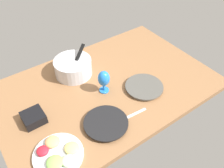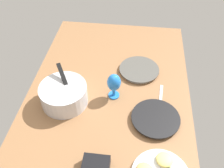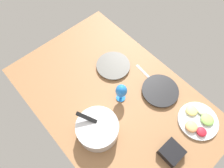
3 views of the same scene
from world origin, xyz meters
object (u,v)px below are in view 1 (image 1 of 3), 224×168
Objects in this scene: mixing_bowl at (73,67)px; square_bowl_black at (33,117)px; hurricane_glass_blue at (104,79)px; dinner_plate_left at (106,123)px; fruit_platter at (58,154)px; dinner_plate_right at (144,87)px.

mixing_bowl reaches higher than square_bowl_black.
mixing_bowl is 1.62× the size of hurricane_glass_blue.
square_bowl_black is at bearing 140.56° from dinner_plate_left.
square_bowl_black is (-51.74, 2.99, -7.53)cm from hurricane_glass_blue.
fruit_platter is 58.43cm from hurricane_glass_blue.
mixing_bowl reaches higher than dinner_plate_left.
dinner_plate_right is 0.97× the size of mixing_bowl.
dinner_plate_left reaches higher than dinner_plate_right.
fruit_platter reaches higher than dinner_plate_right.
mixing_bowl is 50.79cm from square_bowl_black.
square_bowl_black is (-76.88, 17.92, 2.27)cm from dinner_plate_right.
hurricane_glass_blue is at bearing 58.12° from dinner_plate_left.
dinner_plate_right is at bearing -30.69° from hurricane_glass_blue.
hurricane_glass_blue reaches higher than square_bowl_black.
dinner_plate_left is at bearing -164.81° from dinner_plate_right.
mixing_bowl is 71.57cm from fruit_platter.
fruit_platter is at bearing -176.12° from dinner_plate_left.
fruit_platter is (-75.34, -13.55, 0.61)cm from dinner_plate_right.
dinner_plate_left is 0.99× the size of fruit_platter.
dinner_plate_left is at bearing -39.44° from square_bowl_black.
hurricane_glass_blue is 1.33× the size of square_bowl_black.
fruit_platter is (-41.63, -58.00, -5.03)cm from mixing_bowl.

